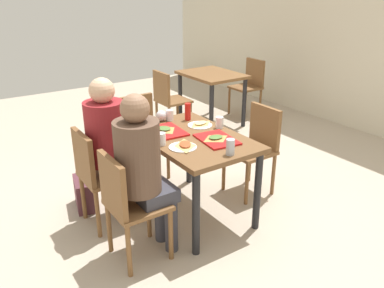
% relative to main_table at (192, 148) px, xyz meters
% --- Properties ---
extents(ground_plane, '(10.00, 10.00, 0.02)m').
position_rel_main_table_xyz_m(ground_plane, '(0.00, 0.00, -0.64)').
color(ground_plane, '#B7A893').
extents(main_table, '(1.13, 0.73, 0.74)m').
position_rel_main_table_xyz_m(main_table, '(0.00, 0.00, 0.00)').
color(main_table, brown).
rests_on(main_table, ground_plane).
extents(chair_near_left, '(0.40, 0.40, 0.86)m').
position_rel_main_table_xyz_m(chair_near_left, '(-0.28, -0.75, -0.13)').
color(chair_near_left, brown).
rests_on(chair_near_left, ground_plane).
extents(chair_near_right, '(0.40, 0.40, 0.86)m').
position_rel_main_table_xyz_m(chair_near_right, '(0.28, -0.75, -0.13)').
color(chair_near_right, brown).
rests_on(chair_near_right, ground_plane).
extents(chair_far_side, '(0.40, 0.40, 0.86)m').
position_rel_main_table_xyz_m(chair_far_side, '(0.00, 0.75, -0.13)').
color(chair_far_side, brown).
rests_on(chair_far_side, ground_plane).
extents(chair_left_end, '(0.40, 0.40, 0.86)m').
position_rel_main_table_xyz_m(chair_left_end, '(-0.95, 0.00, -0.13)').
color(chair_left_end, brown).
rests_on(chair_left_end, ground_plane).
extents(person_in_red, '(0.32, 0.42, 1.27)m').
position_rel_main_table_xyz_m(person_in_red, '(-0.28, -0.61, 0.11)').
color(person_in_red, '#383842').
rests_on(person_in_red, ground_plane).
extents(person_in_brown_jacket, '(0.32, 0.42, 1.27)m').
position_rel_main_table_xyz_m(person_in_brown_jacket, '(0.28, -0.61, 0.11)').
color(person_in_brown_jacket, '#383842').
rests_on(person_in_brown_jacket, ground_plane).
extents(tray_red_near, '(0.38, 0.29, 0.02)m').
position_rel_main_table_xyz_m(tray_red_near, '(-0.20, -0.13, 0.11)').
color(tray_red_near, red).
rests_on(tray_red_near, main_table).
extents(tray_red_far, '(0.39, 0.30, 0.02)m').
position_rel_main_table_xyz_m(tray_red_far, '(0.20, 0.11, 0.11)').
color(tray_red_far, red).
rests_on(tray_red_far, main_table).
extents(paper_plate_center, '(0.22, 0.22, 0.01)m').
position_rel_main_table_xyz_m(paper_plate_center, '(-0.17, 0.20, 0.11)').
color(paper_plate_center, white).
rests_on(paper_plate_center, main_table).
extents(paper_plate_near_edge, '(0.22, 0.22, 0.01)m').
position_rel_main_table_xyz_m(paper_plate_near_edge, '(0.17, -0.20, 0.11)').
color(paper_plate_near_edge, white).
rests_on(paper_plate_near_edge, main_table).
extents(pizza_slice_a, '(0.19, 0.17, 0.02)m').
position_rel_main_table_xyz_m(pizza_slice_a, '(-0.22, -0.14, 0.13)').
color(pizza_slice_a, '#C68C47').
rests_on(pizza_slice_a, tray_red_near).
extents(pizza_slice_b, '(0.14, 0.18, 0.02)m').
position_rel_main_table_xyz_m(pizza_slice_b, '(0.19, 0.10, 0.13)').
color(pizza_slice_b, '#C68C47').
rests_on(pizza_slice_b, tray_red_far).
extents(pizza_slice_c, '(0.17, 0.21, 0.02)m').
position_rel_main_table_xyz_m(pizza_slice_c, '(-0.18, 0.22, 0.12)').
color(pizza_slice_c, '#DBAD60').
rests_on(pizza_slice_c, paper_plate_center).
extents(pizza_slice_d, '(0.24, 0.21, 0.02)m').
position_rel_main_table_xyz_m(pizza_slice_d, '(0.16, -0.18, 0.12)').
color(pizza_slice_d, '#DBAD60').
rests_on(pizza_slice_d, paper_plate_near_edge).
extents(plastic_cup_a, '(0.07, 0.07, 0.10)m').
position_rel_main_table_xyz_m(plastic_cup_a, '(-0.03, 0.31, 0.16)').
color(plastic_cup_a, white).
rests_on(plastic_cup_a, main_table).
extents(plastic_cup_b, '(0.07, 0.07, 0.10)m').
position_rel_main_table_xyz_m(plastic_cup_b, '(0.03, -0.31, 0.16)').
color(plastic_cup_b, white).
rests_on(plastic_cup_b, main_table).
extents(plastic_cup_c, '(0.07, 0.07, 0.10)m').
position_rel_main_table_xyz_m(plastic_cup_c, '(-0.45, 0.05, 0.16)').
color(plastic_cup_c, white).
rests_on(plastic_cup_c, main_table).
extents(soda_can, '(0.07, 0.07, 0.12)m').
position_rel_main_table_xyz_m(soda_can, '(0.48, 0.02, 0.17)').
color(soda_can, '#B7BCC6').
rests_on(soda_can, main_table).
extents(condiment_bottle, '(0.06, 0.06, 0.16)m').
position_rel_main_table_xyz_m(condiment_bottle, '(-0.37, 0.20, 0.19)').
color(condiment_bottle, red).
rests_on(condiment_bottle, main_table).
extents(foil_bundle, '(0.10, 0.10, 0.10)m').
position_rel_main_table_xyz_m(foil_bundle, '(-0.48, -0.02, 0.16)').
color(foil_bundle, silver).
rests_on(foil_bundle, main_table).
extents(handbag, '(0.35, 0.23, 0.28)m').
position_rel_main_table_xyz_m(handbag, '(-0.63, -0.77, -0.49)').
color(handbag, '#592D38').
rests_on(handbag, ground_plane).
extents(background_table, '(0.90, 0.70, 0.74)m').
position_rel_main_table_xyz_m(background_table, '(-1.88, 1.62, -0.02)').
color(background_table, brown).
rests_on(background_table, ground_plane).
extents(background_chair_near, '(0.40, 0.40, 0.86)m').
position_rel_main_table_xyz_m(background_chair_near, '(-1.88, 0.89, -0.13)').
color(background_chair_near, brown).
rests_on(background_chair_near, ground_plane).
extents(background_chair_far, '(0.40, 0.40, 0.86)m').
position_rel_main_table_xyz_m(background_chair_far, '(-1.88, 2.36, -0.13)').
color(background_chair_far, brown).
rests_on(background_chair_far, ground_plane).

